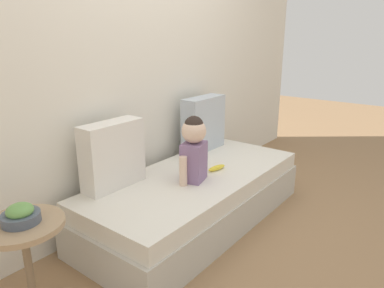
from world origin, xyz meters
TOP-DOWN VIEW (x-y plane):
  - ground_plane at (0.00, 0.00)m, footprint 12.00×12.00m
  - back_wall at (0.00, 0.55)m, footprint 5.12×0.10m
  - couch at (0.00, 0.00)m, footprint 1.92×0.83m
  - throw_pillow_left at (-0.53, 0.32)m, footprint 0.45×0.16m
  - throw_pillow_right at (0.53, 0.32)m, footprint 0.46×0.16m
  - toddler at (-0.10, -0.06)m, footprint 0.30×0.19m
  - banana at (0.16, -0.08)m, footprint 0.18×0.08m
  - side_table at (-1.29, 0.10)m, footprint 0.41×0.41m
  - fruit_bowl at (-1.29, 0.10)m, footprint 0.19×0.19m

SIDE VIEW (x-z plane):
  - ground_plane at x=0.00m, z-range 0.00..0.00m
  - couch at x=0.00m, z-range 0.00..0.39m
  - side_table at x=-1.29m, z-range 0.14..0.67m
  - banana at x=0.16m, z-range 0.39..0.43m
  - fruit_bowl at x=-1.29m, z-range 0.52..0.62m
  - throw_pillow_left at x=-0.53m, z-range 0.39..0.85m
  - throw_pillow_right at x=0.53m, z-range 0.39..0.88m
  - toddler at x=-0.10m, z-range 0.41..0.88m
  - back_wall at x=0.00m, z-range 0.00..2.23m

